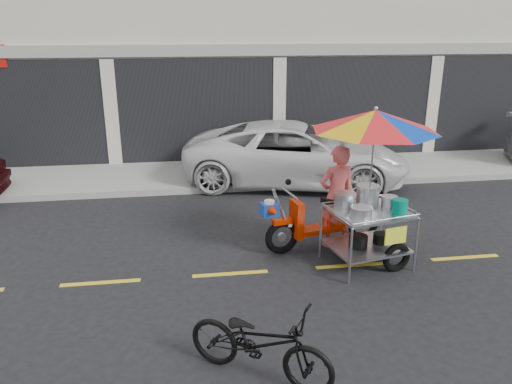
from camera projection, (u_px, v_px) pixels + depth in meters
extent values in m
plane|color=black|center=(351.00, 266.00, 8.19)|extent=(90.00, 90.00, 0.00)
cube|color=gray|center=(285.00, 169.00, 13.32)|extent=(45.00, 3.00, 0.15)
cube|color=beige|center=(258.00, 16.00, 16.74)|extent=(36.00, 8.00, 8.00)
cube|color=black|center=(279.00, 112.00, 13.78)|extent=(35.28, 0.06, 2.90)
cube|color=gray|center=(280.00, 50.00, 13.23)|extent=(36.00, 0.12, 0.30)
cube|color=gold|center=(351.00, 265.00, 8.19)|extent=(42.00, 0.10, 0.01)
imported|color=silver|center=(296.00, 154.00, 12.19)|extent=(5.83, 3.71, 1.50)
imported|color=black|center=(260.00, 342.00, 5.48)|extent=(1.78, 1.46, 0.91)
torus|color=black|center=(282.00, 237.00, 8.54)|extent=(0.63, 0.24, 0.61)
torus|color=black|center=(364.00, 224.00, 9.07)|extent=(0.63, 0.24, 0.61)
cylinder|color=#9EA0A5|center=(282.00, 237.00, 8.54)|extent=(0.16, 0.09, 0.15)
cylinder|color=#9EA0A5|center=(364.00, 224.00, 9.07)|extent=(0.16, 0.09, 0.15)
cube|color=#BF2000|center=(282.00, 221.00, 8.45)|extent=(0.36, 0.20, 0.09)
cylinder|color=#9EA0A5|center=(282.00, 212.00, 8.40)|extent=(0.40, 0.13, 0.87)
cube|color=#BF2000|center=(297.00, 219.00, 8.54)|extent=(0.20, 0.39, 0.65)
cube|color=#BF2000|center=(321.00, 229.00, 8.78)|extent=(0.91, 0.47, 0.09)
cube|color=#BF2000|center=(346.00, 212.00, 8.85)|extent=(0.85, 0.44, 0.43)
cube|color=black|center=(342.00, 200.00, 8.74)|extent=(0.74, 0.40, 0.11)
cylinder|color=#9EA0A5|center=(290.00, 193.00, 8.33)|extent=(0.16, 0.59, 0.04)
sphere|color=black|center=(288.00, 182.00, 8.50)|extent=(0.11, 0.11, 0.11)
cylinder|color=white|center=(289.00, 224.00, 8.51)|extent=(0.15, 0.15, 0.05)
cube|color=#173D9C|center=(269.00, 209.00, 8.29)|extent=(0.32, 0.29, 0.22)
cylinder|color=white|center=(269.00, 202.00, 8.25)|extent=(0.20, 0.20, 0.05)
cone|color=#BF2000|center=(273.00, 212.00, 8.12)|extent=(0.24, 0.27, 0.19)
torus|color=black|center=(396.00, 258.00, 7.94)|extent=(0.51, 0.21, 0.50)
cylinder|color=#9EA0A5|center=(350.00, 257.00, 7.47)|extent=(0.05, 0.05, 0.92)
cylinder|color=#9EA0A5|center=(321.00, 232.00, 8.33)|extent=(0.05, 0.05, 0.92)
cylinder|color=#9EA0A5|center=(416.00, 245.00, 7.86)|extent=(0.05, 0.05, 0.92)
cylinder|color=#9EA0A5|center=(381.00, 223.00, 8.72)|extent=(0.05, 0.05, 0.92)
cube|color=#9EA0A5|center=(366.00, 246.00, 8.14)|extent=(1.36, 1.20, 0.03)
cube|color=#9EA0A5|center=(369.00, 212.00, 7.95)|extent=(1.36, 1.20, 0.04)
cylinder|color=#9EA0A5|center=(387.00, 219.00, 7.50)|extent=(1.16, 0.27, 0.03)
cylinder|color=#9EA0A5|center=(353.00, 199.00, 8.36)|extent=(1.16, 0.27, 0.03)
cylinder|color=#9EA0A5|center=(336.00, 213.00, 7.73)|extent=(0.23, 0.95, 0.03)
cylinder|color=#9EA0A5|center=(401.00, 204.00, 8.12)|extent=(0.23, 0.95, 0.03)
cylinder|color=#9EA0A5|center=(351.00, 235.00, 8.57)|extent=(0.21, 0.80, 0.04)
cylinder|color=#9EA0A5|center=(353.00, 206.00, 8.40)|extent=(0.21, 0.80, 0.04)
cube|color=#CBD728|center=(396.00, 236.00, 7.61)|extent=(0.37, 0.10, 0.27)
cylinder|color=#B7B7BC|center=(345.00, 202.00, 7.99)|extent=(0.41, 0.41, 0.25)
cylinder|color=#B7B7BC|center=(368.00, 196.00, 8.14)|extent=(0.43, 0.43, 0.33)
cylinder|color=#B7B7BC|center=(389.00, 202.00, 8.10)|extent=(0.31, 0.31, 0.16)
cylinder|color=#B7B7BC|center=(361.00, 213.00, 7.66)|extent=(0.39, 0.39, 0.15)
cylinder|color=#017457|center=(400.00, 207.00, 7.79)|extent=(0.28, 0.28, 0.24)
cylinder|color=black|center=(358.00, 241.00, 8.05)|extent=(0.36, 0.36, 0.19)
cylinder|color=black|center=(381.00, 238.00, 8.20)|extent=(0.31, 0.31, 0.17)
cylinder|color=#9EA0A5|center=(372.00, 161.00, 7.80)|extent=(0.03, 0.03, 1.62)
sphere|color=#9EA0A5|center=(376.00, 108.00, 7.54)|extent=(0.06, 0.06, 0.06)
imported|color=#D65555|center=(337.00, 197.00, 8.68)|extent=(0.74, 0.57, 1.83)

